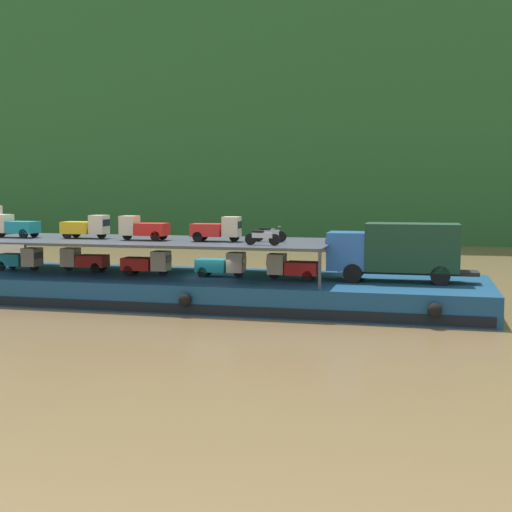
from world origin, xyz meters
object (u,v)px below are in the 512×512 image
object	(u,v)px
mini_truck_upper_fore	(143,228)
motorcycle_upper_port	(262,237)
mini_truck_lower_bow	(292,267)
mini_truck_upper_bow	(217,229)
mini_truck_lower_fore	(222,264)
covered_lorry	(397,250)
motorcycle_upper_centre	(269,234)
mini_truck_upper_stern	(15,226)
mini_truck_upper_mid	(86,227)
mini_truck_lower_stern	(20,259)
mini_truck_lower_aft	(84,260)
mini_truck_lower_mid	(147,263)
cargo_barge	(212,289)

from	to	relation	value
mini_truck_upper_fore	motorcycle_upper_port	distance (m)	7.62
mini_truck_lower_bow	mini_truck_upper_bow	size ratio (longest dim) A/B	1.00
mini_truck_lower_fore	mini_truck_upper_fore	size ratio (longest dim) A/B	1.00
covered_lorry	motorcycle_upper_centre	size ratio (longest dim) A/B	4.14
covered_lorry	mini_truck_upper_stern	size ratio (longest dim) A/B	2.83
mini_truck_upper_mid	motorcycle_upper_centre	xyz separation A→B (m)	(11.08, -0.03, -0.26)
mini_truck_lower_stern	mini_truck_upper_bow	world-z (taller)	mini_truck_upper_bow
mini_truck_lower_bow	mini_truck_upper_stern	xyz separation A→B (m)	(-16.96, 0.05, 2.00)
mini_truck_upper_stern	mini_truck_upper_fore	distance (m)	8.38
mini_truck_upper_bow	motorcycle_upper_port	distance (m)	3.62
mini_truck_lower_aft	mini_truck_lower_mid	size ratio (longest dim) A/B	1.01
mini_truck_lower_mid	mini_truck_upper_bow	xyz separation A→B (m)	(4.19, -0.02, 2.00)
mini_truck_lower_fore	mini_truck_lower_bow	distance (m)	4.07
mini_truck_upper_stern	motorcycle_upper_centre	bearing A→B (deg)	1.12
mini_truck_lower_bow	motorcycle_upper_port	distance (m)	2.89
mini_truck_upper_bow	motorcycle_upper_centre	distance (m)	2.92
mini_truck_upper_fore	mini_truck_upper_bow	bearing A→B (deg)	1.60
mini_truck_upper_stern	mini_truck_upper_mid	xyz separation A→B (m)	(4.53, 0.34, 0.00)
mini_truck_lower_mid	mini_truck_upper_mid	bearing A→B (deg)	174.16
mini_truck_lower_aft	motorcycle_upper_port	world-z (taller)	motorcycle_upper_port
mini_truck_lower_fore	motorcycle_upper_port	world-z (taller)	motorcycle_upper_port
mini_truck_lower_mid	mini_truck_upper_bow	size ratio (longest dim) A/B	0.99
cargo_barge	mini_truck_upper_stern	xyz separation A→B (m)	(-12.30, -0.28, 3.44)
mini_truck_lower_stern	mini_truck_upper_fore	distance (m)	8.49
covered_lorry	mini_truck_lower_stern	xyz separation A→B (m)	(-22.37, -0.24, -1.00)
cargo_barge	mini_truck_lower_aft	bearing A→B (deg)	177.24
cargo_barge	mini_truck_upper_bow	distance (m)	3.49
cargo_barge	mini_truck_lower_aft	xyz separation A→B (m)	(-8.17, 0.39, 1.44)
motorcycle_upper_port	motorcycle_upper_centre	bearing A→B (deg)	93.96
mini_truck_lower_stern	mini_truck_lower_mid	distance (m)	8.40
motorcycle_upper_port	mini_truck_lower_stern	bearing A→B (deg)	171.81
mini_truck_lower_stern	mini_truck_lower_bow	xyz separation A→B (m)	(16.82, -0.27, 0.00)
covered_lorry	mini_truck_lower_stern	bearing A→B (deg)	-179.39
covered_lorry	mini_truck_upper_stern	distance (m)	22.54
cargo_barge	mini_truck_lower_fore	bearing A→B (deg)	-6.50
mini_truck_upper_mid	mini_truck_upper_bow	xyz separation A→B (m)	(8.20, -0.43, 0.00)
cargo_barge	mini_truck_upper_fore	bearing A→B (deg)	-172.79
mini_truck_lower_aft	mini_truck_upper_stern	world-z (taller)	mini_truck_upper_stern
mini_truck_lower_aft	motorcycle_upper_port	bearing A→B (deg)	-13.10
mini_truck_lower_stern	mini_truck_lower_aft	xyz separation A→B (m)	(3.99, 0.46, 0.00)
mini_truck_lower_fore	mini_truck_upper_bow	world-z (taller)	mini_truck_upper_bow
mini_truck_lower_mid	mini_truck_lower_fore	bearing A→B (deg)	3.81
mini_truck_lower_fore	mini_truck_lower_stern	bearing A→B (deg)	179.98
cargo_barge	covered_lorry	world-z (taller)	covered_lorry
motorcycle_upper_port	mini_truck_lower_bow	bearing A→B (deg)	59.05
covered_lorry	mini_truck_lower_mid	distance (m)	14.02
mini_truck_upper_bow	motorcycle_upper_centre	world-z (taller)	mini_truck_upper_bow
mini_truck_lower_aft	mini_truck_upper_bow	world-z (taller)	mini_truck_upper_bow
mini_truck_lower_aft	mini_truck_lower_stern	bearing A→B (deg)	-173.46
covered_lorry	mini_truck_lower_stern	size ratio (longest dim) A/B	2.83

